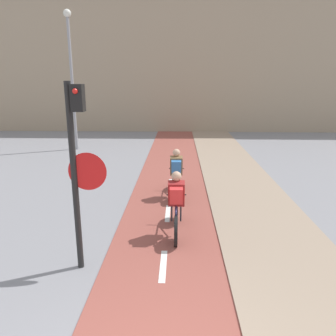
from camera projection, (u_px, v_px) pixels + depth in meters
The scene contains 5 objects.
building_row_background at pixel (176, 65), 23.55m from camera, with size 60.00×5.20×8.96m.
traffic_light_pole at pixel (78, 159), 5.58m from camera, with size 0.67×0.25×3.37m.
street_lamp_far at pixel (71, 67), 15.59m from camera, with size 0.36×0.36×6.54m.
cyclist_near at pixel (176, 205), 7.24m from camera, with size 0.46×1.79×1.47m.
cyclist_far at pixel (176, 174), 9.66m from camera, with size 0.46×1.76×1.45m.
Camera 1 is at (0.27, -2.43, 3.37)m, focal length 35.00 mm.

